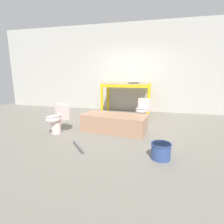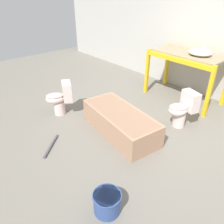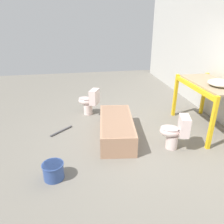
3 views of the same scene
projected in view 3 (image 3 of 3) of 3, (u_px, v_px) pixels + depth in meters
ground_plane at (143, 136)px, 4.69m from camera, size 12.00×12.00×0.00m
shelving_rack at (210, 91)px, 4.67m from camera, size 1.65×0.85×1.08m
sink_basin at (220, 83)px, 4.34m from camera, size 0.47×0.45×0.21m
bathtub_main at (116, 127)px, 4.56m from camera, size 1.63×0.87×0.42m
toilet_near at (175, 132)px, 4.13m from camera, size 0.46×0.59×0.68m
toilet_far at (89, 101)px, 5.60m from camera, size 0.52×0.61×0.68m
bucket_white at (53, 171)px, 3.42m from camera, size 0.34×0.34×0.27m
loose_pipe at (61, 131)px, 4.86m from camera, size 0.42×0.47×0.04m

